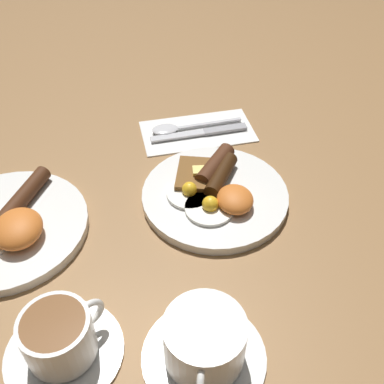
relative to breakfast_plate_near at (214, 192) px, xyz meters
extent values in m
plane|color=olive|center=(0.00, 0.00, -0.01)|extent=(3.00, 3.00, 0.00)
cylinder|color=white|center=(0.00, 0.00, -0.01)|extent=(0.23, 0.23, 0.01)
cylinder|color=white|center=(-0.04, 0.02, 0.00)|extent=(0.08, 0.08, 0.01)
sphere|color=yellow|center=(-0.04, 0.01, 0.01)|extent=(0.03, 0.03, 0.03)
cylinder|color=white|center=(0.00, 0.04, 0.00)|extent=(0.07, 0.07, 0.01)
sphere|color=yellow|center=(0.00, 0.04, 0.01)|extent=(0.02, 0.02, 0.02)
ellipsoid|color=orange|center=(-0.04, -0.02, 0.02)|extent=(0.06, 0.06, 0.03)
cylinder|color=#4B2816|center=(0.05, -0.01, 0.02)|extent=(0.09, 0.08, 0.03)
cylinder|color=#331C0A|center=(0.02, -0.01, 0.01)|extent=(0.09, 0.07, 0.03)
cube|color=brown|center=(0.03, 0.02, 0.01)|extent=(0.09, 0.09, 0.01)
cube|color=#F4E072|center=(0.03, 0.02, 0.02)|extent=(0.02, 0.02, 0.01)
cylinder|color=white|center=(-0.03, 0.32, -0.01)|extent=(0.24, 0.24, 0.01)
ellipsoid|color=orange|center=(-0.05, 0.29, 0.02)|extent=(0.08, 0.07, 0.03)
cylinder|color=#462513|center=(0.02, 0.29, 0.01)|extent=(0.11, 0.07, 0.02)
cylinder|color=white|center=(-0.26, 0.06, -0.01)|extent=(0.15, 0.15, 0.01)
cylinder|color=white|center=(-0.26, 0.06, 0.03)|extent=(0.09, 0.09, 0.06)
cylinder|color=brown|center=(-0.26, 0.06, 0.06)|extent=(0.08, 0.08, 0.00)
torus|color=white|center=(-0.31, 0.07, 0.03)|extent=(0.04, 0.02, 0.04)
cylinder|color=white|center=(-0.23, 0.22, -0.01)|extent=(0.14, 0.14, 0.01)
cylinder|color=white|center=(-0.23, 0.22, 0.03)|extent=(0.08, 0.08, 0.06)
cylinder|color=brown|center=(-0.23, 0.22, 0.05)|extent=(0.07, 0.07, 0.00)
torus|color=white|center=(-0.21, 0.19, 0.03)|extent=(0.03, 0.04, 0.04)
cube|color=white|center=(0.18, 0.00, -0.01)|extent=(0.13, 0.22, 0.01)
cube|color=silver|center=(0.17, 0.04, -0.01)|extent=(0.02, 0.10, 0.00)
cube|color=#9E9EA3|center=(0.17, -0.05, -0.01)|extent=(0.02, 0.08, 0.01)
ellipsoid|color=silver|center=(0.19, 0.06, 0.00)|extent=(0.04, 0.05, 0.01)
cube|color=silver|center=(0.20, -0.03, -0.01)|extent=(0.02, 0.13, 0.00)
camera|label=1|loc=(-0.51, 0.11, 0.49)|focal=42.00mm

